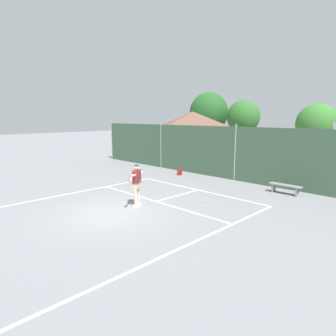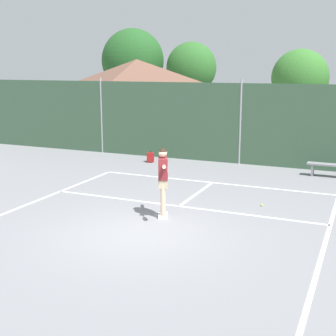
{
  "view_description": "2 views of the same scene",
  "coord_description": "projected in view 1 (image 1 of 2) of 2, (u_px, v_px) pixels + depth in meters",
  "views": [
    {
      "loc": [
        9.61,
        -6.34,
        3.86
      ],
      "look_at": [
        -0.21,
        3.46,
        1.42
      ],
      "focal_mm": 31.4,
      "sensor_mm": 36.0,
      "label": 1
    },
    {
      "loc": [
        4.8,
        -9.38,
        3.91
      ],
      "look_at": [
        -1.0,
        3.97,
        0.73
      ],
      "focal_mm": 49.94,
      "sensor_mm": 36.0,
      "label": 2
    }
  ],
  "objects": [
    {
      "name": "court_markings",
      "position": [
        124.0,
        210.0,
        12.23
      ],
      "size": [
        8.3,
        11.1,
        0.01
      ],
      "color": "white",
      "rests_on": "ground"
    },
    {
      "name": "tennis_player",
      "position": [
        137.0,
        182.0,
        12.56
      ],
      "size": [
        0.74,
        1.29,
        1.85
      ],
      "color": "silver",
      "rests_on": "ground"
    },
    {
      "name": "backpack_red",
      "position": [
        180.0,
        172.0,
        19.6
      ],
      "size": [
        0.32,
        0.3,
        0.46
      ],
      "color": "maroon",
      "rests_on": "ground"
    },
    {
      "name": "clubhouse_building",
      "position": [
        192.0,
        136.0,
        24.81
      ],
      "size": [
        6.6,
        5.14,
        4.27
      ],
      "color": "silver",
      "rests_on": "ground"
    },
    {
      "name": "chainlink_fence",
      "position": [
        235.0,
        154.0,
        17.76
      ],
      "size": [
        26.09,
        0.09,
        3.41
      ],
      "color": "#38563D",
      "rests_on": "ground"
    },
    {
      "name": "tennis_ball",
      "position": [
        206.0,
        206.0,
        12.66
      ],
      "size": [
        0.07,
        0.07,
        0.07
      ],
      "primitive_type": "sphere",
      "color": "#CCE033",
      "rests_on": "ground"
    },
    {
      "name": "ground_plane",
      "position": [
        111.0,
        214.0,
        11.78
      ],
      "size": [
        120.0,
        120.0,
        0.0
      ],
      "primitive_type": "plane",
      "color": "gray"
    },
    {
      "name": "treeline_backdrop",
      "position": [
        319.0,
        116.0,
        25.12
      ],
      "size": [
        26.74,
        4.05,
        6.53
      ],
      "color": "brown",
      "rests_on": "ground"
    },
    {
      "name": "courtside_bench",
      "position": [
        285.0,
        187.0,
        14.75
      ],
      "size": [
        1.6,
        0.36,
        0.48
      ],
      "color": "gray",
      "rests_on": "ground"
    }
  ]
}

